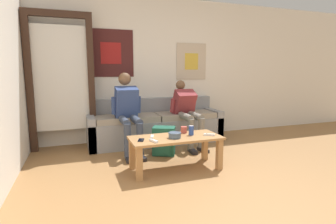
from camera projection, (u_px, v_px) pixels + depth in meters
ground_plane at (233, 201)px, 2.55m from camera, size 18.00×18.00×0.00m
wall_back at (154, 69)px, 4.80m from camera, size 10.00×0.07×2.55m
door_frame at (61, 74)px, 4.09m from camera, size 1.00×0.10×2.15m
couch at (156, 126)px, 4.61m from camera, size 2.32×0.68×0.76m
coffee_table at (176, 143)px, 3.33m from camera, size 1.16×0.51×0.42m
person_seated_adult at (128, 109)px, 4.03m from camera, size 0.47×0.90×1.22m
person_seated_teen at (187, 110)px, 4.39m from camera, size 0.47×0.94×1.09m
backpack at (164, 142)px, 3.92m from camera, size 0.39×0.35×0.42m
ceramic_bowl at (175, 135)px, 3.25m from camera, size 0.16×0.16×0.07m
pillar_candle at (184, 130)px, 3.51m from camera, size 0.09×0.09×0.10m
drink_can_blue at (191, 130)px, 3.40m from camera, size 0.07×0.07×0.12m
game_controller_near_left at (152, 137)px, 3.27m from camera, size 0.08×0.15×0.03m
game_controller_near_right at (154, 141)px, 3.08m from camera, size 0.08×0.15×0.03m
game_controller_far_center at (209, 135)px, 3.37m from camera, size 0.14×0.10×0.03m
cell_phone at (141, 140)px, 3.14m from camera, size 0.11×0.15×0.01m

